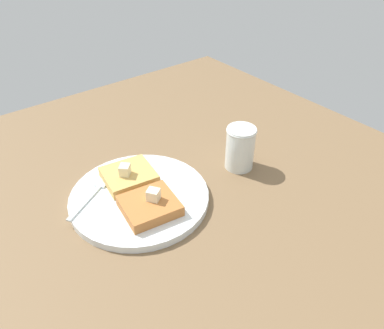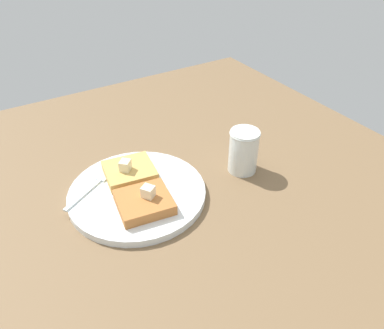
# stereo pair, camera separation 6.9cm
# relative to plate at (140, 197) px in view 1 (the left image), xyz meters

# --- Properties ---
(table_surface) EXTENTS (1.12, 1.12, 0.03)m
(table_surface) POSITION_rel_plate_xyz_m (-0.04, -0.05, -0.02)
(table_surface) COLOR brown
(table_surface) RESTS_ON ground
(plate) EXTENTS (0.27, 0.27, 0.01)m
(plate) POSITION_rel_plate_xyz_m (0.00, 0.00, 0.00)
(plate) COLOR white
(plate) RESTS_ON table_surface
(toast_slice_left) EXTENTS (0.10, 0.11, 0.02)m
(toast_slice_left) POSITION_rel_plate_xyz_m (-0.05, 0.01, 0.02)
(toast_slice_left) COLOR #B26C34
(toast_slice_left) RESTS_ON plate
(toast_slice_middle) EXTENTS (0.10, 0.11, 0.02)m
(toast_slice_middle) POSITION_rel_plate_xyz_m (0.05, -0.01, 0.02)
(toast_slice_middle) COLOR tan
(toast_slice_middle) RESTS_ON plate
(butter_pat_primary) EXTENTS (0.03, 0.03, 0.02)m
(butter_pat_primary) POSITION_rel_plate_xyz_m (-0.05, -0.00, 0.04)
(butter_pat_primary) COLOR #F7EDC8
(butter_pat_primary) RESTS_ON toast_slice_left
(butter_pat_secondary) EXTENTS (0.03, 0.03, 0.02)m
(butter_pat_secondary) POSITION_rel_plate_xyz_m (0.05, 0.00, 0.04)
(butter_pat_secondary) COLOR beige
(butter_pat_secondary) RESTS_ON toast_slice_middle
(fork) EXTENTS (0.09, 0.14, 0.00)m
(fork) POSITION_rel_plate_xyz_m (0.06, 0.06, 0.01)
(fork) COLOR silver
(fork) RESTS_ON plate
(syrup_jar) EXTENTS (0.06, 0.06, 0.10)m
(syrup_jar) POSITION_rel_plate_xyz_m (-0.04, -0.23, 0.03)
(syrup_jar) COLOR #3B1605
(syrup_jar) RESTS_ON table_surface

